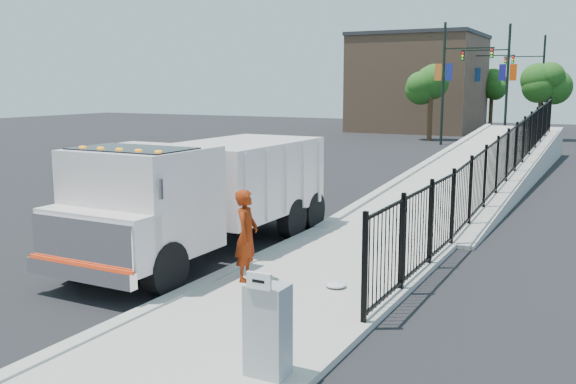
% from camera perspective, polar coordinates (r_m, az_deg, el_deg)
% --- Properties ---
extents(ground, '(120.00, 120.00, 0.00)m').
position_cam_1_polar(ground, '(14.02, -4.06, -6.91)').
color(ground, black).
rests_on(ground, ground).
extents(sidewalk, '(3.55, 12.00, 0.12)m').
position_cam_1_polar(sidewalk, '(11.43, -1.03, -10.41)').
color(sidewalk, '#9E998E').
rests_on(sidewalk, ground).
extents(curb, '(0.30, 12.00, 0.16)m').
position_cam_1_polar(curb, '(12.41, -8.96, -8.80)').
color(curb, '#ADAAA3').
rests_on(curb, ground).
extents(ramp, '(3.95, 24.06, 3.19)m').
position_cam_1_polar(ramp, '(28.16, 17.14, 0.99)').
color(ramp, '#9E998E').
rests_on(ramp, ground).
extents(iron_fence, '(0.10, 28.00, 1.80)m').
position_cam_1_polar(iron_fence, '(23.90, 18.83, 1.64)').
color(iron_fence, black).
rests_on(iron_fence, ground).
extents(truck, '(2.71, 8.05, 2.75)m').
position_cam_1_polar(truck, '(14.98, -7.70, 0.17)').
color(truck, black).
rests_on(truck, ground).
extents(worker, '(0.58, 0.75, 1.82)m').
position_cam_1_polar(worker, '(12.68, -3.71, -3.86)').
color(worker, maroon).
rests_on(worker, sidewalk).
extents(utility_cabinet, '(0.55, 0.40, 1.25)m').
position_cam_1_polar(utility_cabinet, '(8.70, -1.82, -12.15)').
color(utility_cabinet, gray).
rests_on(utility_cabinet, sidewalk).
extents(arrow_sign, '(0.35, 0.04, 0.22)m').
position_cam_1_polar(arrow_sign, '(8.27, -2.60, -7.91)').
color(arrow_sign, white).
rests_on(arrow_sign, utility_cabinet).
extents(debris, '(0.41, 0.41, 0.10)m').
position_cam_1_polar(debris, '(12.45, 4.27, -8.22)').
color(debris, silver).
rests_on(debris, sidewalk).
extents(light_pole_0, '(3.77, 0.22, 8.00)m').
position_cam_1_polar(light_pole_0, '(44.07, 14.03, 9.74)').
color(light_pole_0, black).
rests_on(light_pole_0, ground).
extents(light_pole_1, '(3.77, 0.22, 8.00)m').
position_cam_1_polar(light_pole_1, '(46.40, 18.54, 9.51)').
color(light_pole_1, black).
rests_on(light_pole_1, ground).
extents(light_pole_2, '(3.77, 0.22, 8.00)m').
position_cam_1_polar(light_pole_2, '(55.53, 16.45, 9.53)').
color(light_pole_2, black).
rests_on(light_pole_2, ground).
extents(light_pole_3, '(3.78, 0.22, 8.00)m').
position_cam_1_polar(light_pole_3, '(57.91, 21.39, 9.25)').
color(light_pole_3, black).
rests_on(light_pole_3, ground).
extents(tree_0, '(2.50, 2.50, 5.25)m').
position_cam_1_polar(tree_0, '(47.32, 12.60, 9.24)').
color(tree_0, '#382314').
rests_on(tree_0, ground).
extents(tree_1, '(2.33, 2.33, 5.17)m').
position_cam_1_polar(tree_1, '(49.98, 21.64, 8.79)').
color(tree_1, '#382314').
rests_on(tree_1, ground).
extents(tree_2, '(2.47, 2.47, 5.24)m').
position_cam_1_polar(tree_2, '(62.04, 17.69, 9.03)').
color(tree_2, '#382314').
rests_on(tree_2, ground).
extents(building, '(10.00, 10.00, 8.00)m').
position_cam_1_polar(building, '(57.72, 11.52, 9.34)').
color(building, '#8C664C').
rests_on(building, ground).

